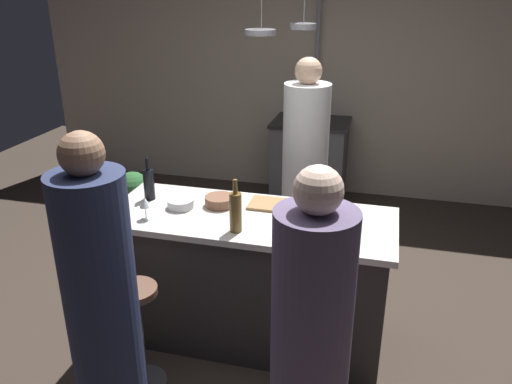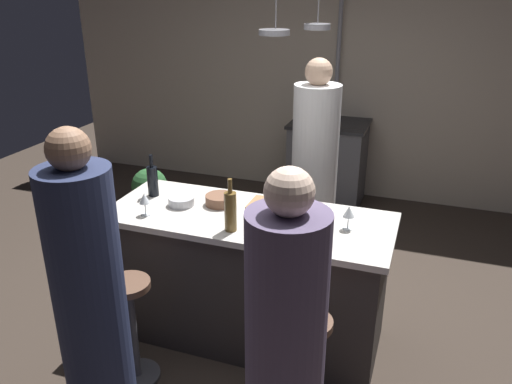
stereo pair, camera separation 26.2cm
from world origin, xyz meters
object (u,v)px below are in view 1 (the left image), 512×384
Objects in this scene: potted_plant at (133,194)px; mixing_bowl_wooden at (220,201)px; guest_right at (310,356)px; mixing_bowl_steel at (181,204)px; bar_stool_right at (319,365)px; wine_glass_near_right_guest at (145,203)px; chef at (305,174)px; cutting_board at (274,205)px; guest_left at (103,309)px; wine_bottle_amber at (236,211)px; pepper_mill at (299,216)px; wine_glass_by_chef at (352,209)px; bar_stool_left at (138,333)px; wine_bottle_dark at (149,184)px; wine_bottle_green at (310,210)px; stove_range at (309,161)px.

mixing_bowl_wooden is at bearing -44.55° from potted_plant.
mixing_bowl_steel is at bearing 134.70° from guest_right.
mixing_bowl_steel is (-1.01, 0.63, 0.55)m from bar_stool_right.
guest_right is 11.14× the size of wine_glass_near_right_guest.
chef is 5.41× the size of cutting_board.
guest_left is at bearing -117.46° from cutting_board.
mixing_bowl_wooden is at bearing 137.24° from bar_stool_right.
mixing_bowl_wooden is (-0.21, 0.32, -0.09)m from wine_bottle_amber.
bar_stool_right is at bearing -65.42° from pepper_mill.
wine_bottle_amber is at bearing -168.80° from pepper_mill.
bar_stool_right is 4.66× the size of wine_glass_by_chef.
wine_bottle_amber is at bearing -46.68° from potted_plant.
wine_bottle_dark reaches higher than bar_stool_left.
wine_bottle_green is (0.88, 0.57, 0.63)m from bar_stool_left.
wine_bottle_dark is (-0.83, -0.10, 0.10)m from cutting_board.
mixing_bowl_steel is at bearing -158.26° from mixing_bowl_wooden.
mixing_bowl_wooden is (0.37, 0.31, -0.07)m from wine_glass_near_right_guest.
chef reaches higher than potted_plant.
wine_glass_near_right_guest is 0.27m from mixing_bowl_steel.
pepper_mill is (0.83, 0.47, 0.63)m from bar_stool_left.
chef is at bearing 113.06° from wine_glass_by_chef.
wine_bottle_amber is at bearing -157.27° from wine_bottle_green.
guest_left reaches higher than bar_stool_right.
wine_bottle_green is 0.89× the size of wine_bottle_amber.
guest_right is at bearing -41.10° from wine_bottle_dark.
potted_plant is at bearing 143.55° from cutting_board.
bar_stool_right is 2.11× the size of wine_bottle_amber.
mixing_bowl_wooden reaches higher than stove_range.
cutting_board is at bearing 161.99° from wine_glass_by_chef.
stove_range is 5.24× the size of mixing_bowl_steel.
cutting_board is 1.10× the size of wine_bottle_dark.
wine_glass_by_chef reaches higher than potted_plant.
stove_range is 4.24× the size of pepper_mill.
stove_range reaches higher than potted_plant.
guest_right reaches higher than bar_stool_right.
chef is 8.24× the size of pepper_mill.
wine_bottle_dark is at bearing 111.20° from wine_glass_near_right_guest.
cutting_board is (-0.44, 0.80, 0.53)m from bar_stool_right.
mixing_bowl_steel reaches higher than bar_stool_right.
chef reaches higher than wine_glass_near_right_guest.
guest_right is (0.54, -3.46, 0.31)m from stove_range.
wine_bottle_dark reaches higher than cutting_board.
guest_right is 0.97× the size of guest_left.
chef is 5.38× the size of wine_bottle_amber.
stove_range is 2.41m from mixing_bowl_wooden.
bar_stool_right is at bearing 18.28° from guest_left.
stove_range is 2.57m from wine_glass_by_chef.
guest_left reaches higher than cutting_board.
cutting_board is (1.71, -1.26, 0.61)m from potted_plant.
chef reaches higher than guest_right.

